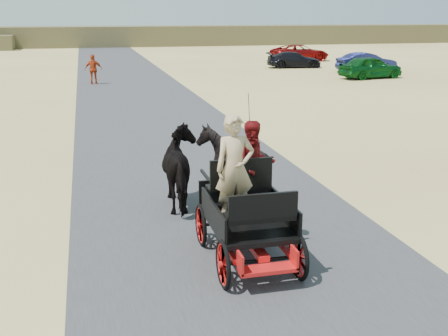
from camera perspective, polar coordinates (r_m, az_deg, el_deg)
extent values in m
plane|color=tan|center=(11.27, 0.03, -5.82)|extent=(140.00, 140.00, 0.00)
cube|color=#38383A|center=(11.27, 0.03, -5.80)|extent=(6.00, 140.00, 0.01)
cube|color=brown|center=(72.29, -12.18, 12.94)|extent=(140.00, 6.00, 2.40)
imported|color=black|center=(12.15, -4.10, -0.04)|extent=(0.91, 2.01, 1.70)
imported|color=black|center=(12.38, 0.92, 0.29)|extent=(1.37, 1.54, 1.70)
imported|color=tan|center=(9.24, 1.10, -0.08)|extent=(0.66, 0.43, 1.80)
imported|color=#660C0F|center=(9.91, 3.07, 0.32)|extent=(0.77, 0.60, 1.58)
imported|color=#B13414|center=(34.18, -13.12, 9.73)|extent=(1.03, 0.46, 1.73)
imported|color=#0C4C19|center=(37.46, 14.66, 9.88)|extent=(4.40, 2.37, 1.42)
imported|color=navy|center=(41.32, 14.28, 10.35)|extent=(4.18, 1.60, 1.36)
imported|color=black|center=(43.72, 7.12, 10.85)|extent=(4.27, 2.17, 1.19)
imported|color=maroon|center=(49.86, 7.71, 11.53)|extent=(5.14, 2.54, 1.40)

